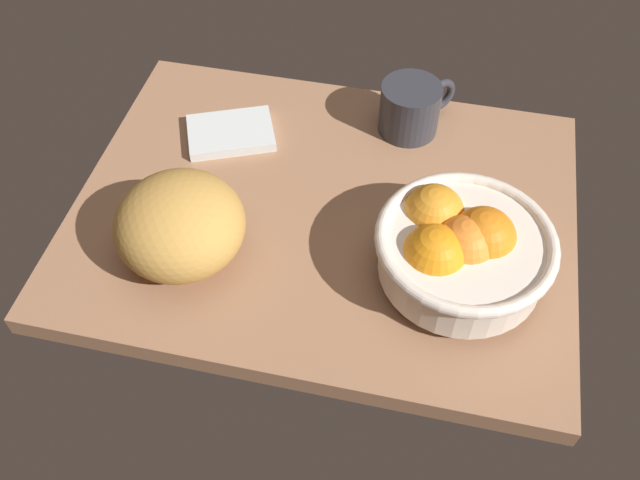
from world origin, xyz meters
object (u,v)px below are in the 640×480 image
at_px(fruit_bowl, 460,247).
at_px(napkin_folded, 231,133).
at_px(mug, 411,108).
at_px(bread_loaf, 180,225).

xyz_separation_m(fruit_bowl, napkin_folded, (0.35, -0.18, -0.05)).
relative_size(fruit_bowl, mug, 2.02).
bearing_deg(fruit_bowl, mug, -70.55).
bearing_deg(mug, napkin_folded, 16.66).
xyz_separation_m(fruit_bowl, bread_loaf, (0.34, 0.04, 0.00)).
distance_m(napkin_folded, mug, 0.27).
relative_size(napkin_folded, mug, 1.16).
xyz_separation_m(bread_loaf, mug, (-0.25, -0.30, -0.02)).
bearing_deg(mug, bread_loaf, 50.37).
distance_m(fruit_bowl, napkin_folded, 0.40).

